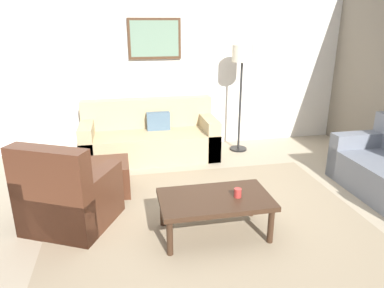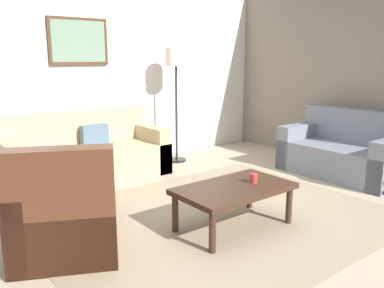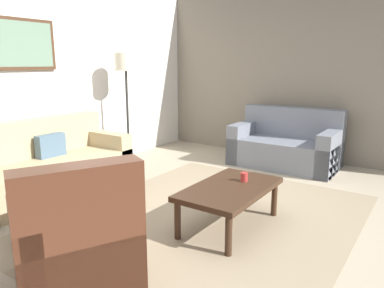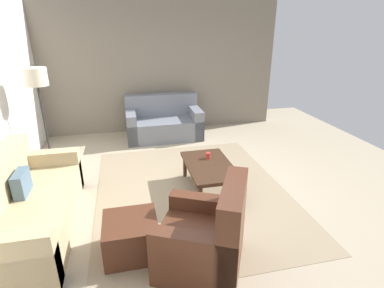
# 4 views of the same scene
# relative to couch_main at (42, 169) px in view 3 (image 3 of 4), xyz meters

# --- Properties ---
(ground_plane) EXTENTS (8.00, 8.00, 0.00)m
(ground_plane) POSITION_rel_couch_main_xyz_m (0.44, -2.11, -0.30)
(ground_plane) COLOR tan
(rear_partition) EXTENTS (6.00, 0.12, 2.80)m
(rear_partition) POSITION_rel_couch_main_xyz_m (0.44, 0.49, 1.10)
(rear_partition) COLOR silver
(rear_partition) RESTS_ON ground_plane
(stone_feature_panel) EXTENTS (0.12, 5.20, 2.80)m
(stone_feature_panel) POSITION_rel_couch_main_xyz_m (3.44, -2.11, 1.10)
(stone_feature_panel) COLOR slate
(stone_feature_panel) RESTS_ON ground_plane
(area_rug) EXTENTS (3.38, 2.70, 0.01)m
(area_rug) POSITION_rel_couch_main_xyz_m (0.44, -2.11, -0.29)
(area_rug) COLOR gray
(area_rug) RESTS_ON ground_plane
(couch_main) EXTENTS (2.07, 0.88, 0.88)m
(couch_main) POSITION_rel_couch_main_xyz_m (0.00, 0.00, 0.00)
(couch_main) COLOR tan
(couch_main) RESTS_ON ground_plane
(couch_loveseat) EXTENTS (0.89, 1.56, 0.88)m
(couch_loveseat) POSITION_rel_couch_main_xyz_m (2.89, -2.03, -0.00)
(couch_loveseat) COLOR slate
(couch_loveseat) RESTS_ON ground_plane
(armchair_leather) EXTENTS (1.07, 1.07, 0.95)m
(armchair_leather) POSITION_rel_couch_main_xyz_m (-1.01, -1.94, 0.01)
(armchair_leather) COLOR #4C2819
(armchair_leather) RESTS_ON ground_plane
(ottoman) EXTENTS (0.56, 0.56, 0.40)m
(ottoman) POSITION_rel_couch_main_xyz_m (-0.64, -1.20, -0.10)
(ottoman) COLOR #4C2819
(ottoman) RESTS_ON ground_plane
(coffee_table) EXTENTS (1.10, 0.64, 0.41)m
(coffee_table) POSITION_rel_couch_main_xyz_m (0.44, -2.37, 0.06)
(coffee_table) COLOR #382316
(coffee_table) RESTS_ON ground_plane
(cup) EXTENTS (0.07, 0.07, 0.09)m
(cup) POSITION_rel_couch_main_xyz_m (0.66, -2.41, 0.16)
(cup) COLOR #B2332D
(cup) RESTS_ON coffee_table
(lamp_standing) EXTENTS (0.32, 0.32, 1.71)m
(lamp_standing) POSITION_rel_couch_main_xyz_m (1.48, -0.03, 1.11)
(lamp_standing) COLOR black
(lamp_standing) RESTS_ON ground_plane
(framed_artwork) EXTENTS (0.83, 0.04, 0.62)m
(framed_artwork) POSITION_rel_couch_main_xyz_m (0.17, 0.40, 1.49)
(framed_artwork) COLOR #472D1C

